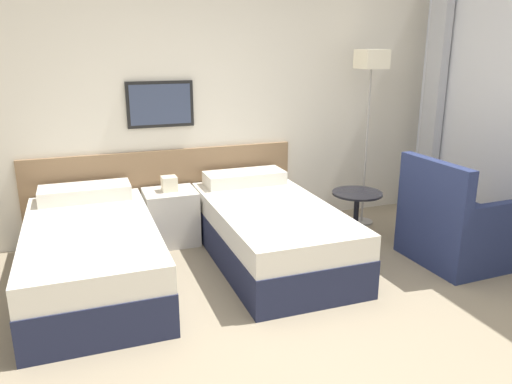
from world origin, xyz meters
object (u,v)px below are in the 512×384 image
Objects in this scene: armchair at (454,229)px; floor_lamp at (371,77)px; bed_near_door at (92,254)px; nightstand at (171,216)px; bed_near_window at (270,231)px; side_table at (356,207)px.

floor_lamp is at bearing 8.46° from armchair.
nightstand reaches higher than bed_near_door.
bed_near_door is at bearing -168.78° from floor_lamp.
floor_lamp is at bearing 23.31° from bed_near_window.
nightstand is (-0.76, 0.69, 0.00)m from bed_near_window.
armchair reaches higher than side_table.
floor_lamp is at bearing 11.22° from bed_near_door.
floor_lamp is 1.72m from armchair.
floor_lamp reaches higher than bed_near_window.
bed_near_door is at bearing 76.95° from armchair.
armchair is at bearing -29.66° from nightstand.
bed_near_window is at bearing 66.48° from armchair.
floor_lamp is 1.93× the size of armchair.
nightstand is (0.76, 0.69, 0.00)m from bed_near_door.
nightstand is at bearing 176.25° from floor_lamp.
bed_near_door is 2.45m from side_table.
bed_near_window is at bearing -175.15° from side_table.
bed_near_window is at bearing -42.36° from nightstand.
bed_near_door and bed_near_window have the same top height.
nightstand is 1.80m from side_table.
side_table is (-0.37, -0.48, -1.19)m from floor_lamp.
bed_near_door is at bearing -178.16° from side_table.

